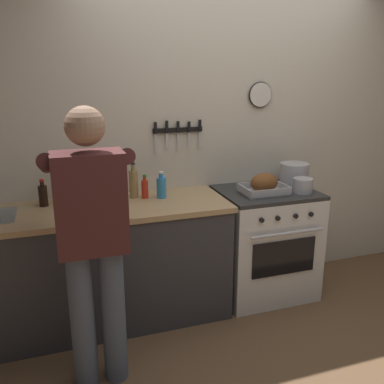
% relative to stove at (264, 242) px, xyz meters
% --- Properties ---
extents(ground_plane, '(8.00, 8.00, 0.00)m').
position_rel_stove_xyz_m(ground_plane, '(-0.22, -0.99, -0.45)').
color(ground_plane, brown).
extents(wall_back, '(6.00, 0.13, 2.60)m').
position_rel_stove_xyz_m(wall_back, '(-0.22, 0.36, 0.85)').
color(wall_back, beige).
rests_on(wall_back, ground).
extents(counter_block, '(2.03, 0.65, 0.90)m').
position_rel_stove_xyz_m(counter_block, '(-1.43, 0.00, 0.01)').
color(counter_block, '#38383D').
rests_on(counter_block, ground).
extents(stove, '(0.76, 0.67, 0.90)m').
position_rel_stove_xyz_m(stove, '(0.00, 0.00, 0.00)').
color(stove, white).
rests_on(stove, ground).
extents(person_cook, '(0.51, 0.63, 1.66)m').
position_rel_stove_xyz_m(person_cook, '(-1.44, -0.64, 0.50)').
color(person_cook, '#4C566B').
rests_on(person_cook, ground).
extents(roasting_pan, '(0.35, 0.26, 0.16)m').
position_rel_stove_xyz_m(roasting_pan, '(-0.07, -0.06, 0.52)').
color(roasting_pan, '#B7B7BC').
rests_on(roasting_pan, stove).
extents(stock_pot, '(0.24, 0.24, 0.18)m').
position_rel_stove_xyz_m(stock_pot, '(0.30, 0.09, 0.54)').
color(stock_pot, '#B7B7BC').
rests_on(stock_pot, stove).
extents(saucepan, '(0.15, 0.15, 0.11)m').
position_rel_stove_xyz_m(saucepan, '(0.24, -0.14, 0.51)').
color(saucepan, '#B7B7BC').
rests_on(saucepan, stove).
extents(cutting_board, '(0.36, 0.24, 0.02)m').
position_rel_stove_xyz_m(cutting_board, '(-1.38, -0.05, 0.46)').
color(cutting_board, tan).
rests_on(cutting_board, counter_block).
extents(bottle_cooking_oil, '(0.07, 0.07, 0.26)m').
position_rel_stove_xyz_m(bottle_cooking_oil, '(-1.56, 0.15, 0.56)').
color(bottle_cooking_oil, gold).
rests_on(bottle_cooking_oil, counter_block).
extents(bottle_dish_soap, '(0.07, 0.07, 0.20)m').
position_rel_stove_xyz_m(bottle_dish_soap, '(-0.85, 0.08, 0.53)').
color(bottle_dish_soap, '#338CCC').
rests_on(bottle_dish_soap, counter_block).
extents(bottle_vinegar, '(0.07, 0.07, 0.27)m').
position_rel_stove_xyz_m(bottle_vinegar, '(-1.05, 0.15, 0.56)').
color(bottle_vinegar, '#997F4C').
rests_on(bottle_vinegar, counter_block).
extents(bottle_wine_red, '(0.08, 0.08, 0.30)m').
position_rel_stove_xyz_m(bottle_wine_red, '(-1.40, 0.16, 0.58)').
color(bottle_wine_red, '#47141E').
rests_on(bottle_wine_red, counter_block).
extents(bottle_soy_sauce, '(0.06, 0.06, 0.19)m').
position_rel_stove_xyz_m(bottle_soy_sauce, '(-1.70, 0.15, 0.53)').
color(bottle_soy_sauce, black).
rests_on(bottle_soy_sauce, counter_block).
extents(bottle_hot_sauce, '(0.05, 0.05, 0.18)m').
position_rel_stove_xyz_m(bottle_hot_sauce, '(-0.97, 0.11, 0.52)').
color(bottle_hot_sauce, red).
rests_on(bottle_hot_sauce, counter_block).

